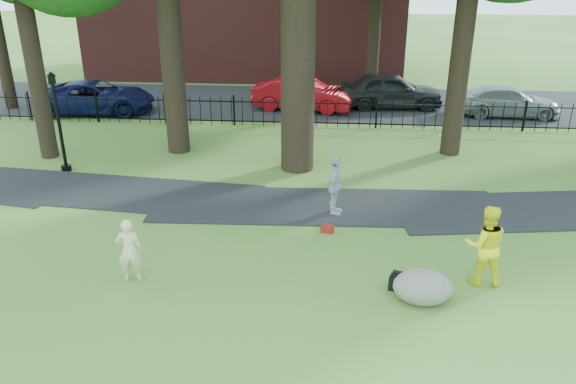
# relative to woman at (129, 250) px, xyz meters

# --- Properties ---
(ground) EXTENTS (120.00, 120.00, 0.00)m
(ground) POSITION_rel_woman_xyz_m (3.27, 0.38, -0.75)
(ground) COLOR #3A6523
(ground) RESTS_ON ground
(footpath) EXTENTS (36.07, 3.85, 0.03)m
(footpath) POSITION_rel_woman_xyz_m (4.27, 4.28, -0.75)
(footpath) COLOR black
(footpath) RESTS_ON ground
(street) EXTENTS (80.00, 7.00, 0.02)m
(street) POSITION_rel_woman_xyz_m (3.27, 16.38, -0.75)
(street) COLOR black
(street) RESTS_ON ground
(iron_fence) EXTENTS (44.00, 0.04, 1.20)m
(iron_fence) POSITION_rel_woman_xyz_m (3.27, 12.38, -0.15)
(iron_fence) COLOR black
(iron_fence) RESTS_ON ground
(woman) EXTENTS (0.61, 0.47, 1.50)m
(woman) POSITION_rel_woman_xyz_m (0.00, 0.00, 0.00)
(woman) COLOR beige
(woman) RESTS_ON ground
(man) EXTENTS (0.93, 0.73, 1.87)m
(man) POSITION_rel_woman_xyz_m (7.81, 0.50, 0.18)
(man) COLOR #FFF115
(man) RESTS_ON ground
(pedestrian) EXTENTS (0.62, 1.07, 1.71)m
(pedestrian) POSITION_rel_woman_xyz_m (4.54, 3.81, 0.11)
(pedestrian) COLOR #AEAEB3
(pedestrian) RESTS_ON ground
(boulder) EXTENTS (1.52, 1.34, 0.74)m
(boulder) POSITION_rel_woman_xyz_m (6.41, -0.31, -0.38)
(boulder) COLOR #625E51
(boulder) RESTS_ON ground
(lamppost) EXTENTS (0.33, 0.33, 3.36)m
(lamppost) POSITION_rel_woman_xyz_m (-4.52, 6.55, 0.89)
(lamppost) COLOR black
(lamppost) RESTS_ON ground
(backpack) EXTENTS (0.49, 0.38, 0.32)m
(backpack) POSITION_rel_woman_xyz_m (5.96, 0.04, -0.59)
(backpack) COLOR black
(backpack) RESTS_ON ground
(red_bag) EXTENTS (0.36, 0.28, 0.21)m
(red_bag) POSITION_rel_woman_xyz_m (4.36, 2.66, -0.64)
(red_bag) COLOR maroon
(red_bag) RESTS_ON ground
(red_sedan) EXTENTS (4.82, 2.37, 1.52)m
(red_sedan) POSITION_rel_woman_xyz_m (3.04, 15.09, 0.01)
(red_sedan) COLOR #A50C15
(red_sedan) RESTS_ON ground
(navy_van) EXTENTS (5.46, 2.98, 1.45)m
(navy_van) POSITION_rel_woman_xyz_m (-6.37, 13.89, -0.03)
(navy_van) COLOR #0C143D
(navy_van) RESTS_ON ground
(grey_car) EXTENTS (4.93, 2.22, 1.65)m
(grey_car) POSITION_rel_woman_xyz_m (7.16, 15.86, 0.07)
(grey_car) COLOR black
(grey_car) RESTS_ON ground
(silver_car) EXTENTS (4.59, 1.99, 1.32)m
(silver_car) POSITION_rel_woman_xyz_m (12.27, 14.82, -0.09)
(silver_car) COLOR gray
(silver_car) RESTS_ON ground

